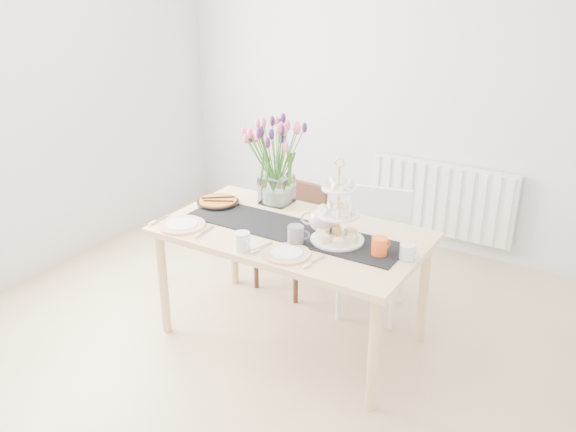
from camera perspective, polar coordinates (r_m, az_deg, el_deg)
The scene contains 16 objects.
room_shell at distance 3.20m, azimuth -5.66°, elevation 5.21°, with size 4.50×4.50×4.50m.
radiator at distance 5.14m, azimuth 14.11°, elevation 1.52°, with size 1.20×0.08×0.60m, color white.
dining_table at distance 3.72m, azimuth 0.35°, elevation -2.45°, with size 1.60×0.90×0.75m.
chair_brown at distance 4.47m, azimuth 0.77°, elevation -1.13°, with size 0.43×0.43×0.77m.
chair_white at distance 4.19m, azimuth 8.21°, elevation -2.41°, with size 0.50×0.50×0.85m.
table_runner at distance 3.68m, azimuth 0.35°, elevation -1.32°, with size 1.40×0.35×0.01m, color black.
tulip_vase at distance 3.98m, azimuth -1.08°, elevation 6.33°, with size 0.69×0.69×0.59m.
cake_stand at distance 3.50m, azimuth 4.69°, elevation -0.48°, with size 0.31×0.31×0.46m.
teapot at distance 3.63m, azimuth 3.22°, elevation -0.40°, with size 0.26×0.21×0.17m, color white, non-canonical shape.
cream_jug at distance 3.39m, azimuth 11.13°, elevation -3.30°, with size 0.09×0.09×0.09m, color silver.
tart_tin at distance 4.10m, azimuth -6.57°, elevation 1.29°, with size 0.28×0.28×0.03m.
mug_grey at distance 3.49m, azimuth 0.71°, elevation -1.80°, with size 0.09×0.09×0.11m, color slate.
mug_white at distance 3.43m, azimuth -4.31°, elevation -2.38°, with size 0.09×0.09×0.11m, color silver.
mug_orange at distance 3.40m, azimuth 8.55°, elevation -2.86°, with size 0.09×0.09×0.11m, color #FC541C.
plate_left at distance 3.80m, azimuth -9.90°, elevation -0.84°, with size 0.29×0.29×0.01m, color white.
plate_right at distance 3.39m, azimuth -0.11°, elevation -3.56°, with size 0.27×0.27×0.01m, color white.
Camera 1 is at (1.84, -2.42, 2.27)m, focal length 38.00 mm.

